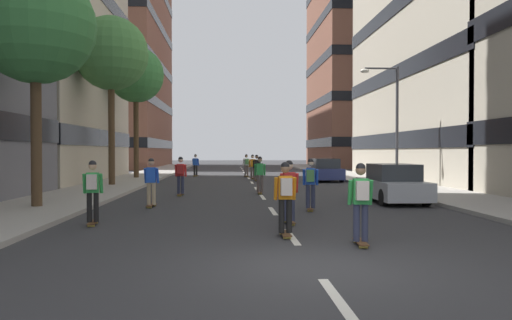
{
  "coord_description": "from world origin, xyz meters",
  "views": [
    {
      "loc": [
        -1.49,
        -8.62,
        2.04
      ],
      "look_at": [
        0.0,
        18.3,
        1.54
      ],
      "focal_mm": 34.71,
      "sensor_mm": 36.0,
      "label": 1
    }
  ],
  "objects_px": {
    "skater_4": "(260,173)",
    "skater_7": "(361,199)",
    "skater_3": "(93,188)",
    "parked_car_mid": "(392,185)",
    "street_tree_mid": "(35,25)",
    "streetlamp_right": "(390,112)",
    "parked_car_near": "(325,171)",
    "street_tree_near": "(111,54)",
    "skater_11": "(310,181)",
    "skater_8": "(181,173)",
    "skater_6": "(196,164)",
    "skater_10": "(289,189)",
    "skater_1": "(151,180)",
    "skater_9": "(285,194)",
    "street_tree_far": "(136,75)",
    "skater_5": "(253,165)",
    "skater_0": "(257,166)",
    "skater_2": "(246,164)"
  },
  "relations": [
    {
      "from": "skater_4",
      "to": "skater_7",
      "type": "relative_size",
      "value": 1.0
    },
    {
      "from": "skater_3",
      "to": "parked_car_mid",
      "type": "bearing_deg",
      "value": 28.62
    },
    {
      "from": "street_tree_mid",
      "to": "streetlamp_right",
      "type": "bearing_deg",
      "value": 30.85
    },
    {
      "from": "streetlamp_right",
      "to": "skater_3",
      "type": "xyz_separation_m",
      "value": [
        -12.56,
        -12.89,
        -3.12
      ]
    },
    {
      "from": "parked_car_near",
      "to": "street_tree_near",
      "type": "bearing_deg",
      "value": -160.1
    },
    {
      "from": "street_tree_mid",
      "to": "skater_11",
      "type": "bearing_deg",
      "value": -4.45
    },
    {
      "from": "skater_3",
      "to": "skater_8",
      "type": "height_order",
      "value": "same"
    },
    {
      "from": "skater_6",
      "to": "skater_10",
      "type": "distance_m",
      "value": 26.42
    },
    {
      "from": "skater_10",
      "to": "skater_11",
      "type": "height_order",
      "value": "same"
    },
    {
      "from": "street_tree_mid",
      "to": "skater_1",
      "type": "distance_m",
      "value": 6.59
    },
    {
      "from": "street_tree_mid",
      "to": "skater_7",
      "type": "relative_size",
      "value": 4.64
    },
    {
      "from": "skater_7",
      "to": "street_tree_mid",
      "type": "bearing_deg",
      "value": 143.66
    },
    {
      "from": "skater_9",
      "to": "skater_11",
      "type": "relative_size",
      "value": 1.0
    },
    {
      "from": "street_tree_far",
      "to": "skater_1",
      "type": "bearing_deg",
      "value": -77.87
    },
    {
      "from": "skater_8",
      "to": "skater_10",
      "type": "distance_m",
      "value": 9.73
    },
    {
      "from": "streetlamp_right",
      "to": "street_tree_far",
      "type": "bearing_deg",
      "value": 149.42
    },
    {
      "from": "skater_7",
      "to": "parked_car_mid",
      "type": "bearing_deg",
      "value": 67.47
    },
    {
      "from": "parked_car_near",
      "to": "skater_9",
      "type": "bearing_deg",
      "value": -103.54
    },
    {
      "from": "skater_3",
      "to": "skater_6",
      "type": "xyz_separation_m",
      "value": [
        1.06,
        25.99,
        -0.03
      ]
    },
    {
      "from": "skater_6",
      "to": "skater_5",
      "type": "bearing_deg",
      "value": -42.9
    },
    {
      "from": "skater_5",
      "to": "skater_8",
      "type": "relative_size",
      "value": 1.0
    },
    {
      "from": "skater_11",
      "to": "street_tree_near",
      "type": "bearing_deg",
      "value": 128.79
    },
    {
      "from": "street_tree_far",
      "to": "skater_6",
      "type": "bearing_deg",
      "value": 45.24
    },
    {
      "from": "skater_8",
      "to": "skater_9",
      "type": "relative_size",
      "value": 1.0
    },
    {
      "from": "streetlamp_right",
      "to": "skater_6",
      "type": "bearing_deg",
      "value": 131.24
    },
    {
      "from": "skater_5",
      "to": "skater_9",
      "type": "xyz_separation_m",
      "value": [
        -0.38,
        -24.02,
        0.03
      ]
    },
    {
      "from": "street_tree_near",
      "to": "skater_9",
      "type": "height_order",
      "value": "street_tree_near"
    },
    {
      "from": "skater_8",
      "to": "skater_9",
      "type": "distance_m",
      "value": 11.51
    },
    {
      "from": "skater_7",
      "to": "skater_9",
      "type": "bearing_deg",
      "value": 141.59
    },
    {
      "from": "skater_0",
      "to": "skater_9",
      "type": "distance_m",
      "value": 21.94
    },
    {
      "from": "skater_5",
      "to": "street_tree_near",
      "type": "bearing_deg",
      "value": -138.65
    },
    {
      "from": "parked_car_near",
      "to": "skater_5",
      "type": "distance_m",
      "value": 5.44
    },
    {
      "from": "parked_car_near",
      "to": "skater_1",
      "type": "relative_size",
      "value": 2.47
    },
    {
      "from": "skater_2",
      "to": "streetlamp_right",
      "type": "bearing_deg",
      "value": -58.35
    },
    {
      "from": "parked_car_near",
      "to": "skater_4",
      "type": "xyz_separation_m",
      "value": [
        -5.03,
        -9.73,
        0.29
      ]
    },
    {
      "from": "parked_car_near",
      "to": "skater_7",
      "type": "relative_size",
      "value": 2.47
    },
    {
      "from": "skater_5",
      "to": "skater_3",
      "type": "bearing_deg",
      "value": -103.94
    },
    {
      "from": "skater_2",
      "to": "parked_car_near",
      "type": "bearing_deg",
      "value": -47.74
    },
    {
      "from": "skater_5",
      "to": "skater_7",
      "type": "height_order",
      "value": "same"
    },
    {
      "from": "street_tree_mid",
      "to": "skater_2",
      "type": "distance_m",
      "value": 23.37
    },
    {
      "from": "streetlamp_right",
      "to": "skater_2",
      "type": "distance_m",
      "value": 14.54
    },
    {
      "from": "skater_2",
      "to": "skater_9",
      "type": "bearing_deg",
      "value": -90.1
    },
    {
      "from": "skater_9",
      "to": "skater_1",
      "type": "bearing_deg",
      "value": 122.94
    },
    {
      "from": "streetlamp_right",
      "to": "skater_6",
      "type": "distance_m",
      "value": 17.71
    },
    {
      "from": "skater_3",
      "to": "skater_1",
      "type": "bearing_deg",
      "value": 77.79
    },
    {
      "from": "skater_7",
      "to": "skater_8",
      "type": "relative_size",
      "value": 1.0
    },
    {
      "from": "street_tree_mid",
      "to": "skater_0",
      "type": "distance_m",
      "value": 19.04
    },
    {
      "from": "street_tree_near",
      "to": "street_tree_far",
      "type": "distance_m",
      "value": 7.41
    },
    {
      "from": "streetlamp_right",
      "to": "parked_car_near",
      "type": "bearing_deg",
      "value": 109.88
    },
    {
      "from": "street_tree_mid",
      "to": "skater_10",
      "type": "relative_size",
      "value": 4.64
    }
  ]
}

